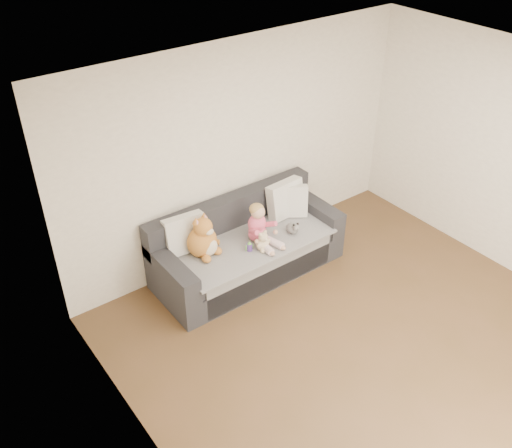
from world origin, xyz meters
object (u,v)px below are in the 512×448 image
(sippy_cup, at_px, (249,246))
(toddler, at_px, (259,226))
(plush_cat, at_px, (203,239))
(sofa, at_px, (246,248))
(teddy_bear, at_px, (263,242))

(sippy_cup, bearing_deg, toddler, 22.93)
(plush_cat, bearing_deg, sippy_cup, -45.99)
(sofa, distance_m, teddy_bear, 0.40)
(sofa, bearing_deg, plush_cat, 178.57)
(plush_cat, bearing_deg, sofa, -17.48)
(sofa, xyz_separation_m, teddy_bear, (0.01, -0.31, 0.26))
(toddler, height_order, plush_cat, plush_cat)
(teddy_bear, bearing_deg, plush_cat, 143.12)
(plush_cat, distance_m, teddy_bear, 0.66)
(sofa, relative_size, plush_cat, 4.22)
(toddler, distance_m, sippy_cup, 0.25)
(teddy_bear, bearing_deg, sippy_cup, 143.14)
(teddy_bear, distance_m, sippy_cup, 0.15)
(toddler, height_order, sippy_cup, toddler)
(sofa, xyz_separation_m, toddler, (0.07, -0.15, 0.36))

